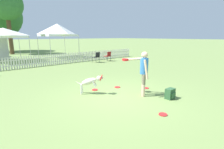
{
  "coord_description": "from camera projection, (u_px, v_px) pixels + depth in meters",
  "views": [
    {
      "loc": [
        -4.16,
        -4.18,
        2.11
      ],
      "look_at": [
        -0.02,
        0.36,
        0.75
      ],
      "focal_mm": 28.0,
      "sensor_mm": 36.0,
      "label": 1
    }
  ],
  "objects": [
    {
      "name": "canopy_tent_secondary",
      "position": [
        57.0,
        30.0,
        16.82
      ],
      "size": [
        2.93,
        2.93,
        3.26
      ],
      "color": "#B2B2B2",
      "rests_on": "ground_plane"
    },
    {
      "name": "folding_chair_center",
      "position": [
        108.0,
        55.0,
        14.96
      ],
      "size": [
        0.54,
        0.56,
        0.81
      ],
      "rotation": [
        0.0,
        0.0,
        3.31
      ],
      "color": "#333338",
      "rests_on": "ground_plane"
    },
    {
      "name": "backpack_on_grass",
      "position": [
        170.0,
        94.0,
        5.98
      ],
      "size": [
        0.34,
        0.26,
        0.36
      ],
      "color": "#2D5633",
      "rests_on": "ground_plane"
    },
    {
      "name": "frisbee_far_scatter",
      "position": [
        163.0,
        114.0,
        4.78
      ],
      "size": [
        0.23,
        0.23,
        0.02
      ],
      "color": "red",
      "rests_on": "ground_plane"
    },
    {
      "name": "frisbee_midfield",
      "position": [
        146.0,
        88.0,
        7.2
      ],
      "size": [
        0.23,
        0.23,
        0.02
      ],
      "color": "red",
      "rests_on": "ground_plane"
    },
    {
      "name": "tree_left_grove",
      "position": [
        6.0,
        5.0,
        19.43
      ],
      "size": [
        3.53,
        3.53,
        7.35
      ],
      "color": "#4C3823",
      "rests_on": "ground_plane"
    },
    {
      "name": "canopy_tent_main",
      "position": [
        3.0,
        33.0,
        14.23
      ],
      "size": [
        3.01,
        3.01,
        2.76
      ],
      "color": "#B2B2B2",
      "rests_on": "ground_plane"
    },
    {
      "name": "frisbee_near_dog",
      "position": [
        95.0,
        90.0,
        6.97
      ],
      "size": [
        0.23,
        0.23,
        0.02
      ],
      "color": "red",
      "rests_on": "ground_plane"
    },
    {
      "name": "picket_fence",
      "position": [
        35.0,
        61.0,
        12.13
      ],
      "size": [
        19.39,
        0.04,
        0.81
      ],
      "color": "silver",
      "rests_on": "ground_plane"
    },
    {
      "name": "frisbee_near_handler",
      "position": [
        117.0,
        87.0,
        7.33
      ],
      "size": [
        0.23,
        0.23,
        0.02
      ],
      "color": "red",
      "rests_on": "ground_plane"
    },
    {
      "name": "handler_person",
      "position": [
        143.0,
        69.0,
        6.15
      ],
      "size": [
        0.59,
        1.05,
        1.58
      ],
      "rotation": [
        0.0,
        0.0,
        0.74
      ],
      "color": "beige",
      "rests_on": "ground_plane"
    },
    {
      "name": "ground_plane",
      "position": [
        119.0,
        97.0,
        6.2
      ],
      "size": [
        240.0,
        240.0,
        0.0
      ],
      "primitive_type": "plane",
      "color": "olive"
    },
    {
      "name": "folding_chair_green_right",
      "position": [
        97.0,
        56.0,
        14.15
      ],
      "size": [
        0.53,
        0.55,
        0.84
      ],
      "rotation": [
        0.0,
        0.0,
        3.29
      ],
      "color": "#333338",
      "rests_on": "ground_plane"
    },
    {
      "name": "leaping_dog",
      "position": [
        90.0,
        81.0,
        6.42
      ],
      "size": [
        0.83,
        0.89,
        0.74
      ],
      "rotation": [
        0.0,
        0.0,
        -2.4
      ],
      "color": "beige",
      "rests_on": "ground_plane"
    }
  ]
}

